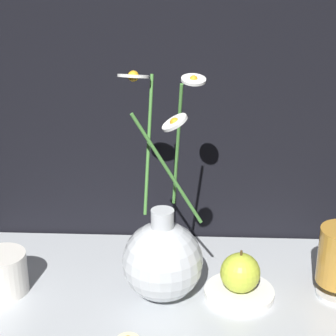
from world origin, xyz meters
name	(u,v)px	position (x,y,z in m)	size (l,w,h in m)	color
ground_plane	(170,293)	(0.00, 0.00, 0.00)	(6.00, 6.00, 0.00)	black
shelf	(170,290)	(0.00, 0.00, 0.01)	(0.73, 0.36, 0.01)	#B2B7BC
vase_with_flowers	(163,258)	(-0.01, -0.03, 0.08)	(0.14, 0.18, 0.37)	silver
yellow_mug	(1,273)	(-0.28, -0.02, 0.05)	(0.09, 0.08, 0.07)	silver
saucer_plate	(239,292)	(0.11, -0.02, 0.02)	(0.12, 0.12, 0.01)	white
orange_fruit	(240,273)	(0.11, -0.02, 0.05)	(0.07, 0.07, 0.07)	#B7C638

